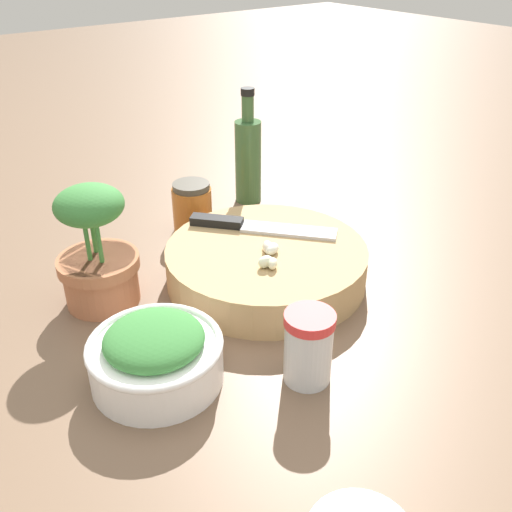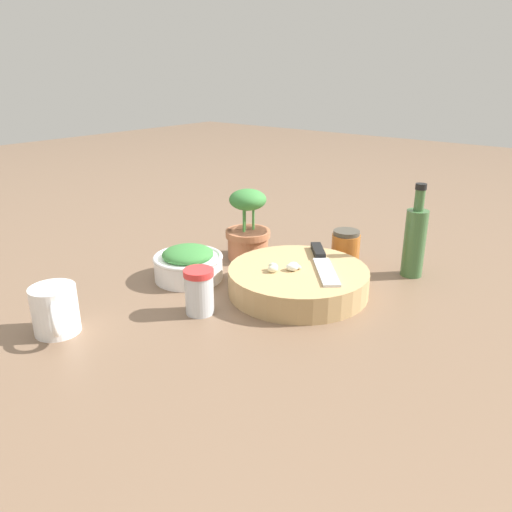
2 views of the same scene
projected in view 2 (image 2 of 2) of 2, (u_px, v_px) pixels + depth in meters
The scene contains 10 objects.
ground_plane at pixel (248, 299), 1.00m from camera, with size 5.00×5.00×0.00m, color brown.
cutting_board at pixel (298, 281), 1.02m from camera, with size 0.29×0.29×0.05m.
chef_knife at pixel (322, 261), 1.04m from camera, with size 0.19×0.17×0.01m.
garlic_cloves at pixel (285, 267), 1.00m from camera, with size 0.06×0.06×0.02m.
herb_bowl at pixel (189, 263), 1.09m from camera, with size 0.15×0.15×0.07m.
spice_jar at pixel (199, 291), 0.93m from camera, with size 0.06×0.06×0.09m.
coffee_mug at pixel (55, 310), 0.86m from camera, with size 0.08×0.10×0.09m.
honey_jar at pixel (345, 248), 1.16m from camera, with size 0.07×0.07×0.08m.
oil_bottle at pixel (415, 240), 1.09m from camera, with size 0.05×0.05×0.21m.
potted_herb at pixel (248, 229), 1.20m from camera, with size 0.11×0.11×0.17m.
Camera 2 is at (-0.70, -0.58, 0.44)m, focal length 35.00 mm.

